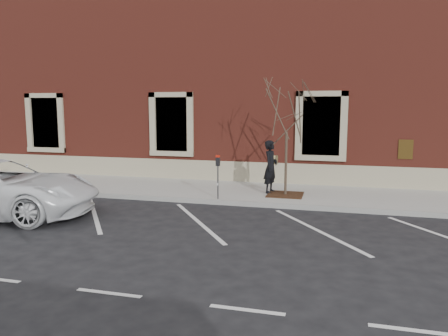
# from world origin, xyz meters

# --- Properties ---
(ground) EXTENTS (120.00, 120.00, 0.00)m
(ground) POSITION_xyz_m (0.00, 0.00, 0.00)
(ground) COLOR #28282B
(ground) RESTS_ON ground
(sidewalk_near) EXTENTS (40.00, 3.50, 0.15)m
(sidewalk_near) POSITION_xyz_m (0.00, 1.75, 0.07)
(sidewalk_near) COLOR #AFAEA4
(sidewalk_near) RESTS_ON ground
(curb_near) EXTENTS (40.00, 0.12, 0.15)m
(curb_near) POSITION_xyz_m (0.00, -0.05, 0.07)
(curb_near) COLOR #9E9E99
(curb_near) RESTS_ON ground
(parking_stripes) EXTENTS (28.00, 4.40, 0.01)m
(parking_stripes) POSITION_xyz_m (0.00, -2.20, 0.00)
(parking_stripes) COLOR silver
(parking_stripes) RESTS_ON ground
(building_civic) EXTENTS (40.00, 8.62, 8.00)m
(building_civic) POSITION_xyz_m (0.00, 7.74, 4.00)
(building_civic) COLOR maroon
(building_civic) RESTS_ON ground
(man) EXTENTS (0.57, 0.75, 1.83)m
(man) POSITION_xyz_m (1.42, 1.57, 1.06)
(man) COLOR black
(man) RESTS_ON sidewalk_near
(parking_meter) EXTENTS (0.13, 0.10, 1.43)m
(parking_meter) POSITION_xyz_m (-0.08, 0.12, 1.14)
(parking_meter) COLOR #595B60
(parking_meter) RESTS_ON sidewalk_near
(tree_grate) EXTENTS (1.18, 1.18, 0.03)m
(tree_grate) POSITION_xyz_m (1.97, 1.29, 0.16)
(tree_grate) COLOR #422515
(tree_grate) RESTS_ON sidewalk_near
(sapling) EXTENTS (2.34, 2.34, 3.91)m
(sapling) POSITION_xyz_m (1.97, 1.29, 2.88)
(sapling) COLOR #4D3C2E
(sapling) RESTS_ON sidewalk_near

